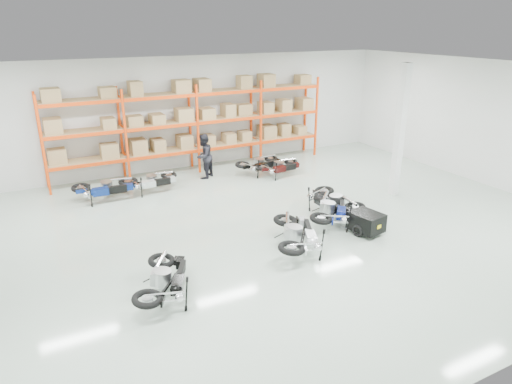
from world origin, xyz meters
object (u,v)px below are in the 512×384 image
moto_black_far_left (165,274)px  trailer (366,222)px  moto_blue_centre (331,205)px  moto_touring_right (333,197)px  moto_back_c (260,161)px  moto_back_d (279,164)px  moto_silver_left (298,230)px  person_back (204,156)px  moto_back_a (105,184)px  moto_back_b (151,177)px

moto_black_far_left → trailer: size_ratio=1.22×
moto_blue_centre → moto_touring_right: size_ratio=1.02×
moto_black_far_left → trailer: 6.06m
moto_back_c → moto_back_d: 0.82m
moto_back_d → moto_back_c: bearing=35.8°
trailer → moto_back_d: moto_back_d is taller
moto_silver_left → moto_back_d: 6.32m
trailer → person_back: 7.22m
moto_back_d → moto_blue_centre: bearing=165.2°
moto_black_far_left → moto_back_c: moto_black_far_left is taller
moto_back_c → moto_back_a: bearing=80.9°
moto_back_d → person_back: person_back is taller
trailer → moto_black_far_left: bearing=174.3°
moto_silver_left → moto_back_c: (2.24, 6.32, -0.08)m
moto_back_c → moto_back_d: moto_back_c is taller
moto_black_far_left → moto_back_d: (6.49, 6.22, -0.07)m
moto_black_far_left → moto_silver_left: bearing=-145.0°
moto_back_c → person_back: (-2.20, 0.50, 0.34)m
moto_black_far_left → trailer: (6.04, 0.52, -0.21)m
moto_back_c → moto_back_b: bearing=80.1°
moto_blue_centre → moto_back_c: moto_blue_centre is taller
moto_blue_centre → person_back: 6.07m
moto_silver_left → moto_blue_centre: bearing=-125.1°
moto_blue_centre → moto_back_d: size_ratio=1.19×
moto_back_c → person_back: 2.28m
person_back → moto_touring_right: bearing=74.1°
moto_silver_left → trailer: 2.32m
trailer → person_back: person_back is taller
moto_back_a → moto_back_b: bearing=-82.3°
moto_back_b → moto_back_a: bearing=93.2°
trailer → moto_back_c: 6.34m
moto_black_far_left → moto_back_a: size_ratio=1.01×
moto_touring_right → moto_back_c: moto_touring_right is taller
moto_back_b → moto_back_c: 4.44m
moto_back_a → person_back: person_back is taller
moto_black_far_left → person_back: 8.27m
moto_back_a → person_back: bearing=-76.3°
moto_touring_right → moto_back_d: bearing=84.0°
moto_touring_right → moto_back_b: size_ratio=1.11×
moto_black_far_left → moto_back_a: (-0.07, 6.71, -0.01)m
moto_back_d → person_back: bearing=63.8°
moto_touring_right → moto_back_b: bearing=134.2°
moto_touring_right → trailer: moto_touring_right is taller
moto_blue_centre → moto_back_a: bearing=-3.7°
moto_back_a → moto_back_b: size_ratio=1.08×
moto_black_far_left → moto_back_d: moto_black_far_left is taller
moto_black_far_left → moto_back_c: (5.97, 6.86, -0.04)m
trailer → person_back: size_ratio=0.88×
moto_back_a → moto_back_c: bearing=-84.5°
moto_black_far_left → moto_back_a: moto_black_far_left is taller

